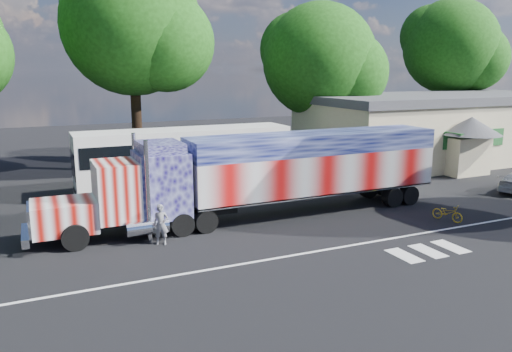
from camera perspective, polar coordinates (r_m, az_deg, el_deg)
name	(u,v)px	position (r m, az deg, el deg)	size (l,w,h in m)	color
ground	(283,230)	(22.70, 3.14, -6.14)	(100.00, 100.00, 0.00)	black
lane_markings	(365,251)	(20.56, 12.35, -8.37)	(30.00, 2.67, 0.01)	silver
semi_truck	(270,172)	(24.16, 1.59, 0.43)	(20.18, 3.19, 4.30)	black
coach_bus	(186,159)	(29.96, -8.06, 1.99)	(12.65, 2.94, 3.68)	white
hall_building	(443,127)	(42.59, 20.58, 5.27)	(22.40, 12.80, 5.20)	beige
woman	(161,225)	(20.94, -10.81, -5.48)	(0.62, 0.41, 1.70)	slate
bicycle	(447,213)	(25.55, 21.03, -3.93)	(0.53, 1.51, 0.80)	gold
tree_ne_a	(321,61)	(40.19, 7.49, 12.89)	(9.33, 8.89, 12.24)	black
tree_far_ne	(452,47)	(52.34, 21.54, 13.53)	(9.32, 8.88, 13.68)	black
tree_n_mid	(135,26)	(35.98, -13.70, 16.28)	(9.86, 9.39, 14.71)	black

